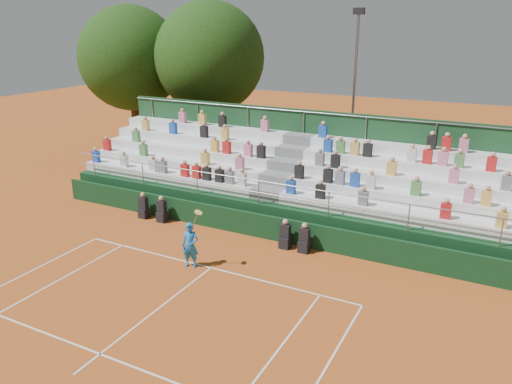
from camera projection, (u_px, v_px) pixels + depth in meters
The scene contains 8 objects.
ground at pixel (211, 268), 17.76m from camera, with size 90.00×90.00×0.00m, color #B5551E.
courtside_wall at pixel (253, 224), 20.29m from camera, with size 20.00×0.15×1.00m, color black.
line_officials at pixel (219, 223), 20.50m from camera, with size 8.09×0.40×1.19m.
grandstand at pixel (286, 189), 22.82m from camera, with size 20.00×5.20×4.40m.
tennis_player at pixel (190, 245), 17.58m from camera, with size 0.87×0.53×2.22m.
tree_west at pixel (131, 59), 31.35m from camera, with size 6.49×6.49×9.39m.
tree_east at pixel (210, 58), 29.82m from camera, with size 6.59×6.59×9.59m.
floodlight_mast at pixel (355, 81), 27.53m from camera, with size 0.60×0.25×9.03m.
Camera 1 is at (8.72, -13.43, 8.29)m, focal length 35.00 mm.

